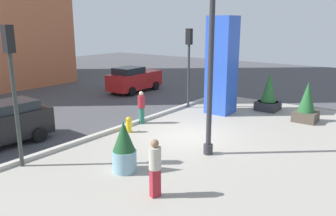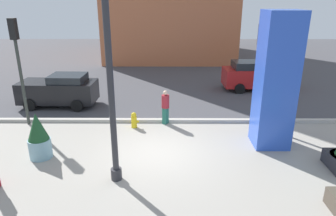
% 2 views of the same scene
% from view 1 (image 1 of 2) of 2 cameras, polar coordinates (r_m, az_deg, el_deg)
% --- Properties ---
extents(ground_plane, '(60.00, 60.00, 0.00)m').
position_cam_1_polar(ground_plane, '(17.76, -7.68, -2.21)').
color(ground_plane, '#47474C').
extents(plaza_pavement, '(18.00, 10.00, 0.02)m').
position_cam_1_polar(plaza_pavement, '(14.37, 9.75, -6.24)').
color(plaza_pavement, '#9E998E').
rests_on(plaza_pavement, ground_plane).
extents(curb_strip, '(18.00, 0.24, 0.16)m').
position_cam_1_polar(curb_strip, '(17.15, -5.59, -2.46)').
color(curb_strip, '#B7B2A8').
rests_on(curb_strip, ground_plane).
extents(lamp_post, '(0.44, 0.44, 6.86)m').
position_cam_1_polar(lamp_post, '(12.56, 7.13, 6.68)').
color(lamp_post, '#2D2D33').
rests_on(lamp_post, ground_plane).
extents(art_pillar_blue, '(1.35, 1.35, 5.30)m').
position_cam_1_polar(art_pillar_blue, '(19.01, 8.98, 7.00)').
color(art_pillar_blue, blue).
rests_on(art_pillar_blue, ground_plane).
extents(potted_plant_near_left, '(1.13, 1.13, 2.08)m').
position_cam_1_polar(potted_plant_near_left, '(18.71, 22.17, 0.56)').
color(potted_plant_near_left, '#4C4238').
rests_on(potted_plant_near_left, ground_plane).
extents(potted_plant_near_right, '(0.83, 0.83, 1.78)m').
position_cam_1_polar(potted_plant_near_right, '(11.62, -7.37, -6.64)').
color(potted_plant_near_right, '#7AA8B7').
rests_on(potted_plant_near_right, ground_plane).
extents(potted_plant_curbside, '(1.22, 1.22, 2.19)m').
position_cam_1_polar(potted_plant_curbside, '(20.43, 16.47, 2.16)').
color(potted_plant_curbside, '#2D2D33').
rests_on(potted_plant_curbside, ground_plane).
extents(fire_hydrant, '(0.36, 0.26, 0.75)m').
position_cam_1_polar(fire_hydrant, '(15.83, -6.57, -2.80)').
color(fire_hydrant, gold).
rests_on(fire_hydrant, ground_plane).
extents(traffic_light_far_side, '(0.28, 0.42, 4.62)m').
position_cam_1_polar(traffic_light_far_side, '(19.94, 3.49, 8.83)').
color(traffic_light_far_side, '#333833').
rests_on(traffic_light_far_side, ground_plane).
extents(traffic_light_corner, '(0.28, 0.42, 4.88)m').
position_cam_1_polar(traffic_light_corner, '(12.47, -24.64, 5.16)').
color(traffic_light_corner, '#333833').
rests_on(traffic_light_corner, ground_plane).
extents(car_intersection, '(4.16, 2.06, 1.78)m').
position_cam_1_polar(car_intersection, '(15.56, -26.32, -2.48)').
color(car_intersection, black).
rests_on(car_intersection, ground_plane).
extents(car_passing_lane, '(4.48, 2.09, 1.86)m').
position_cam_1_polar(car_passing_lane, '(25.09, -5.69, 4.81)').
color(car_passing_lane, red).
rests_on(car_passing_lane, ground_plane).
extents(pedestrian_by_curb, '(0.49, 0.49, 1.65)m').
position_cam_1_polar(pedestrian_by_curb, '(17.03, -4.46, 0.37)').
color(pedestrian_by_curb, '#236656').
rests_on(pedestrian_by_curb, ground_plane).
extents(pedestrian_on_sidewalk, '(0.46, 0.46, 1.76)m').
position_cam_1_polar(pedestrian_on_sidewalk, '(9.88, -2.19, -9.54)').
color(pedestrian_on_sidewalk, maroon).
rests_on(pedestrian_on_sidewalk, ground_plane).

